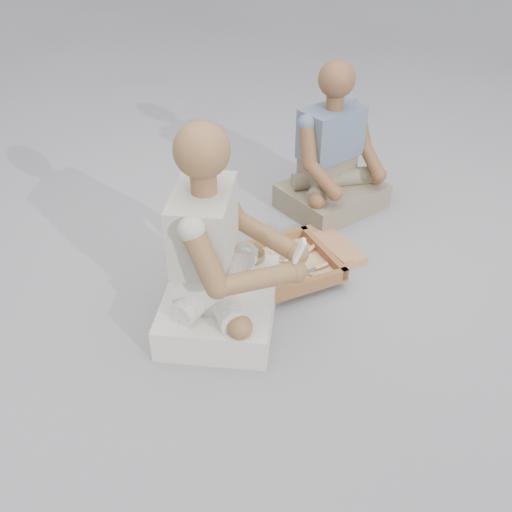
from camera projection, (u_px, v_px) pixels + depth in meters
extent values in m
plane|color=gray|center=(292.00, 332.00, 2.47)|extent=(60.00, 60.00, 0.00)
cube|color=#A46F3F|center=(296.00, 257.00, 2.89)|extent=(0.68, 0.53, 0.04)
cube|color=brown|center=(278.00, 270.00, 2.76)|extent=(0.60, 0.51, 0.02)
cube|color=brown|center=(261.00, 243.00, 2.88)|extent=(0.52, 0.13, 0.05)
cube|color=brown|center=(298.00, 288.00, 2.59)|extent=(0.52, 0.13, 0.05)
cube|color=brown|center=(323.00, 252.00, 2.82)|extent=(0.11, 0.42, 0.05)
cube|color=brown|center=(231.00, 278.00, 2.65)|extent=(0.11, 0.42, 0.05)
cube|color=#D5B17D|center=(278.00, 268.00, 2.75)|extent=(0.52, 0.44, 0.01)
cube|color=silver|center=(302.00, 273.00, 2.69)|extent=(0.15, 0.05, 0.00)
cylinder|color=tan|center=(321.00, 266.00, 2.74)|extent=(0.07, 0.04, 0.02)
cube|color=silver|center=(298.00, 258.00, 2.78)|extent=(0.13, 0.10, 0.00)
cylinder|color=tan|center=(312.00, 248.00, 2.85)|extent=(0.07, 0.06, 0.02)
cube|color=silver|center=(253.00, 262.00, 2.77)|extent=(0.14, 0.08, 0.00)
cylinder|color=tan|center=(276.00, 265.00, 2.75)|extent=(0.07, 0.05, 0.02)
cube|color=silver|center=(265.00, 270.00, 2.70)|extent=(0.15, 0.03, 0.00)
cylinder|color=tan|center=(287.00, 266.00, 2.72)|extent=(0.07, 0.03, 0.02)
cube|color=silver|center=(277.00, 278.00, 2.68)|extent=(0.12, 0.12, 0.00)
cylinder|color=tan|center=(298.00, 285.00, 2.63)|extent=(0.07, 0.06, 0.02)
cube|color=silver|center=(275.00, 265.00, 2.73)|extent=(0.09, 0.14, 0.00)
cylinder|color=tan|center=(292.00, 275.00, 2.67)|extent=(0.05, 0.07, 0.02)
cube|color=silver|center=(282.00, 256.00, 2.79)|extent=(0.15, 0.03, 0.00)
cylinder|color=tan|center=(302.00, 251.00, 2.83)|extent=(0.07, 0.03, 0.02)
cube|color=silver|center=(269.00, 260.00, 2.78)|extent=(0.14, 0.07, 0.00)
cylinder|color=tan|center=(292.00, 262.00, 2.77)|extent=(0.07, 0.05, 0.02)
cube|color=silver|center=(266.00, 271.00, 2.69)|extent=(0.04, 0.15, 0.00)
cylinder|color=tan|center=(264.00, 257.00, 2.78)|extent=(0.04, 0.07, 0.02)
cube|color=silver|center=(296.00, 270.00, 2.72)|extent=(0.12, 0.11, 0.00)
cylinder|color=tan|center=(317.00, 276.00, 2.68)|extent=(0.07, 0.06, 0.02)
cube|color=silver|center=(260.00, 280.00, 2.66)|extent=(0.13, 0.10, 0.00)
cylinder|color=tan|center=(274.00, 269.00, 2.73)|extent=(0.07, 0.06, 0.02)
cube|color=silver|center=(273.00, 271.00, 2.72)|extent=(0.05, 0.15, 0.00)
cylinder|color=tan|center=(272.00, 258.00, 2.81)|extent=(0.04, 0.07, 0.02)
cube|color=#D5B17D|center=(225.00, 243.00, 3.02)|extent=(0.02, 0.02, 0.00)
cube|color=#D5B17D|center=(263.00, 268.00, 2.84)|extent=(0.02, 0.02, 0.00)
cube|color=#D5B17D|center=(318.00, 246.00, 3.00)|extent=(0.02, 0.02, 0.00)
cube|color=#D5B17D|center=(212.00, 287.00, 2.72)|extent=(0.02, 0.02, 0.00)
cube|color=#D5B17D|center=(318.00, 225.00, 3.17)|extent=(0.02, 0.02, 0.00)
cube|color=#D5B17D|center=(214.00, 280.00, 2.77)|extent=(0.02, 0.02, 0.00)
cube|color=#D5B17D|center=(219.00, 308.00, 2.60)|extent=(0.02, 0.02, 0.00)
cube|color=#D5B17D|center=(278.00, 244.00, 3.02)|extent=(0.02, 0.02, 0.00)
cube|color=#D5B17D|center=(235.00, 296.00, 2.67)|extent=(0.02, 0.02, 0.00)
cube|color=#D5B17D|center=(231.00, 238.00, 3.06)|extent=(0.02, 0.02, 0.00)
cube|color=#D5B17D|center=(284.00, 275.00, 2.80)|extent=(0.02, 0.02, 0.00)
cube|color=silver|center=(220.00, 305.00, 2.50)|extent=(0.65, 0.72, 0.15)
cube|color=silver|center=(204.00, 274.00, 2.41)|extent=(0.31, 0.38, 0.18)
cube|color=#AEA99A|center=(204.00, 225.00, 2.27)|extent=(0.34, 0.42, 0.31)
sphere|color=brown|center=(202.00, 150.00, 2.07)|extent=(0.21, 0.21, 0.21)
sphere|color=brown|center=(298.00, 254.00, 2.37)|extent=(0.10, 0.10, 0.10)
sphere|color=brown|center=(296.00, 272.00, 2.27)|extent=(0.10, 0.10, 0.10)
cube|color=#716751|center=(332.00, 196.00, 3.29)|extent=(0.66, 0.60, 0.14)
cube|color=#716751|center=(327.00, 169.00, 3.24)|extent=(0.35, 0.29, 0.17)
cube|color=slate|center=(331.00, 133.00, 3.10)|extent=(0.39, 0.32, 0.28)
sphere|color=brown|center=(337.00, 79.00, 2.92)|extent=(0.19, 0.19, 0.19)
sphere|color=brown|center=(379.00, 175.00, 3.16)|extent=(0.09, 0.09, 0.09)
sphere|color=brown|center=(335.00, 193.00, 3.00)|extent=(0.09, 0.09, 0.09)
cube|color=white|center=(299.00, 251.00, 2.22)|extent=(0.06, 0.05, 0.10)
cube|color=black|center=(300.00, 249.00, 2.21)|extent=(0.02, 0.03, 0.03)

